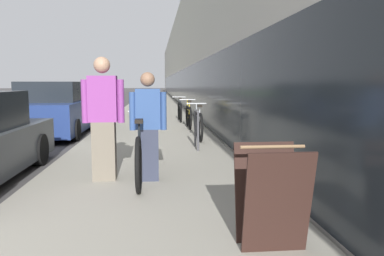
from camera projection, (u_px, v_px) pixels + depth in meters
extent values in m
cube|color=#A39E8E|center=(154.00, 106.00, 23.93)|extent=(3.41, 70.00, 0.13)
cube|color=#BCB7AD|center=(233.00, 61.00, 32.08)|extent=(10.00, 70.00, 6.75)
cube|color=#1E2328|center=(175.00, 86.00, 31.86)|extent=(0.10, 63.00, 2.20)
torus|color=black|center=(144.00, 141.00, 6.82)|extent=(0.06, 0.74, 0.74)
torus|color=black|center=(138.00, 165.00, 4.82)|extent=(0.06, 0.74, 0.74)
cylinder|color=black|center=(141.00, 136.00, 5.79)|extent=(0.04, 1.72, 0.04)
cylinder|color=black|center=(140.00, 148.00, 5.41)|extent=(0.04, 1.02, 0.34)
cylinder|color=black|center=(139.00, 132.00, 5.14)|extent=(0.03, 0.03, 0.31)
cube|color=black|center=(139.00, 121.00, 5.12)|extent=(0.11, 0.22, 0.05)
cylinder|color=black|center=(143.00, 121.00, 6.61)|extent=(0.03, 0.03, 0.32)
cylinder|color=silver|center=(143.00, 111.00, 6.60)|extent=(0.52, 0.03, 0.03)
cube|color=#33384C|center=(149.00, 155.00, 5.47)|extent=(0.29, 0.21, 0.76)
cube|color=#33518E|center=(148.00, 109.00, 5.39)|extent=(0.35, 0.21, 0.58)
cylinder|color=#33518E|center=(132.00, 111.00, 5.37)|extent=(0.09, 0.09, 0.55)
cylinder|color=#33518E|center=(163.00, 111.00, 5.42)|extent=(0.09, 0.09, 0.55)
sphere|color=#936B51|center=(148.00, 79.00, 5.34)|extent=(0.21, 0.21, 0.21)
cube|color=#756B5B|center=(104.00, 151.00, 5.48)|extent=(0.33, 0.24, 0.86)
cube|color=#933D93|center=(103.00, 99.00, 5.39)|extent=(0.40, 0.24, 0.66)
cylinder|color=#933D93|center=(85.00, 101.00, 5.37)|extent=(0.10, 0.10, 0.62)
cylinder|color=#933D93|center=(121.00, 101.00, 5.42)|extent=(0.10, 0.10, 0.62)
sphere|color=tan|center=(102.00, 65.00, 5.33)|extent=(0.23, 0.23, 0.23)
cylinder|color=#4C4C51|center=(198.00, 131.00, 7.83)|extent=(0.05, 0.05, 0.82)
cylinder|color=#4C4C51|center=(195.00, 128.00, 8.38)|extent=(0.05, 0.05, 0.82)
cylinder|color=#4C4C51|center=(197.00, 111.00, 8.05)|extent=(0.05, 0.55, 0.05)
torus|color=black|center=(196.00, 123.00, 9.99)|extent=(0.06, 0.71, 0.71)
torus|color=black|center=(201.00, 127.00, 8.99)|extent=(0.06, 0.71, 0.71)
cylinder|color=#B7BCC1|center=(198.00, 117.00, 9.47)|extent=(0.04, 0.86, 0.04)
cylinder|color=#B7BCC1|center=(199.00, 121.00, 9.28)|extent=(0.04, 0.52, 0.32)
cylinder|color=#B7BCC1|center=(200.00, 112.00, 9.13)|extent=(0.03, 0.03, 0.29)
cube|color=black|center=(200.00, 106.00, 9.11)|extent=(0.11, 0.22, 0.05)
cylinder|color=#B7BCC1|center=(196.00, 109.00, 9.87)|extent=(0.03, 0.03, 0.31)
cylinder|color=silver|center=(196.00, 104.00, 9.85)|extent=(0.52, 0.03, 0.03)
torus|color=black|center=(187.00, 116.00, 12.25)|extent=(0.06, 0.71, 0.71)
torus|color=black|center=(190.00, 118.00, 11.30)|extent=(0.06, 0.71, 0.71)
cylinder|color=yellow|center=(189.00, 110.00, 11.75)|extent=(0.04, 0.82, 0.04)
cylinder|color=yellow|center=(189.00, 114.00, 11.57)|extent=(0.04, 0.50, 0.32)
cylinder|color=yellow|center=(189.00, 106.00, 11.43)|extent=(0.03, 0.03, 0.29)
cube|color=black|center=(189.00, 101.00, 11.41)|extent=(0.11, 0.22, 0.05)
cylinder|color=yellow|center=(187.00, 104.00, 12.13)|extent=(0.03, 0.03, 0.31)
cylinder|color=silver|center=(187.00, 100.00, 12.11)|extent=(0.52, 0.03, 0.03)
torus|color=black|center=(179.00, 110.00, 14.51)|extent=(0.06, 0.71, 0.71)
torus|color=black|center=(181.00, 113.00, 13.43)|extent=(0.06, 0.71, 0.71)
cylinder|color=black|center=(180.00, 106.00, 13.95)|extent=(0.04, 0.93, 0.04)
cylinder|color=black|center=(180.00, 109.00, 13.74)|extent=(0.04, 0.56, 0.33)
cylinder|color=black|center=(180.00, 102.00, 13.58)|extent=(0.03, 0.03, 0.29)
cube|color=black|center=(180.00, 98.00, 13.57)|extent=(0.11, 0.22, 0.05)
cylinder|color=black|center=(179.00, 101.00, 14.38)|extent=(0.03, 0.03, 0.31)
cylinder|color=silver|center=(179.00, 97.00, 14.36)|extent=(0.52, 0.03, 0.03)
cube|color=#331E19|center=(278.00, 204.00, 3.05)|extent=(0.56, 0.20, 0.89)
cube|color=#331E19|center=(265.00, 191.00, 3.40)|extent=(0.56, 0.20, 0.89)
cylinder|color=#93704C|center=(273.00, 147.00, 3.17)|extent=(0.56, 0.03, 0.03)
cylinder|color=black|center=(39.00, 150.00, 7.07)|extent=(0.22, 0.60, 0.60)
cube|color=navy|center=(54.00, 116.00, 11.11)|extent=(1.84, 4.15, 0.87)
cube|color=#1E2328|center=(53.00, 91.00, 11.02)|extent=(1.58, 2.08, 0.57)
cylinder|color=black|center=(38.00, 121.00, 12.29)|extent=(0.22, 0.60, 0.60)
cylinder|color=black|center=(91.00, 121.00, 12.46)|extent=(0.22, 0.60, 0.60)
cylinder|color=black|center=(8.00, 131.00, 9.83)|extent=(0.22, 0.60, 0.60)
cylinder|color=black|center=(75.00, 130.00, 9.99)|extent=(0.22, 0.60, 0.60)
cube|color=#4C5156|center=(81.00, 107.00, 16.06)|extent=(1.81, 4.15, 0.76)
cube|color=#1E2328|center=(81.00, 91.00, 15.98)|extent=(1.56, 2.08, 0.63)
cylinder|color=black|center=(68.00, 110.00, 17.24)|extent=(0.22, 0.60, 0.60)
cylinder|color=black|center=(105.00, 110.00, 17.40)|extent=(0.22, 0.60, 0.60)
cylinder|color=black|center=(54.00, 115.00, 14.78)|extent=(0.22, 0.60, 0.60)
cylinder|color=black|center=(97.00, 114.00, 14.94)|extent=(0.22, 0.60, 0.60)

